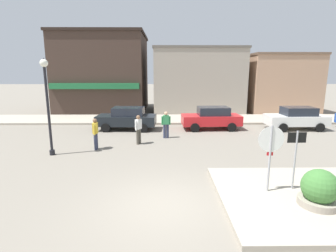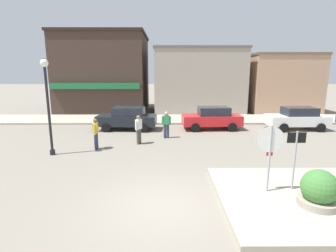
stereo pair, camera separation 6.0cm
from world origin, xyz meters
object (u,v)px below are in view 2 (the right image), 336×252
object	(u,v)px
pedestrian_crossing_far	(139,129)
parked_car_second	(212,118)
one_way_sign	(295,154)
planter	(319,192)
stop_sign	(270,150)
parked_car_nearest	(128,118)
parked_car_third	(297,118)
lamp_post	(47,93)
pedestrian_kerb_side	(166,124)
pedestrian_crossing_near	(96,133)

from	to	relation	value
pedestrian_crossing_far	parked_car_second	bearing A→B (deg)	38.98
parked_car_second	one_way_sign	bearing A→B (deg)	-84.38
planter	stop_sign	bearing A→B (deg)	138.72
parked_car_nearest	parked_car_third	world-z (taller)	same
lamp_post	parked_car_second	distance (m)	10.58
planter	pedestrian_kerb_side	bearing A→B (deg)	117.13
lamp_post	stop_sign	bearing A→B (deg)	-26.13
one_way_sign	pedestrian_crossing_far	bearing A→B (deg)	132.99
stop_sign	parked_car_second	size ratio (longest dim) A/B	0.56
lamp_post	pedestrian_crossing_near	xyz separation A→B (m)	(1.88, 0.92, -2.09)
stop_sign	planter	xyz separation A→B (m)	(1.09, -0.96, -0.96)
parked_car_third	parked_car_nearest	bearing A→B (deg)	179.81
planter	pedestrian_crossing_far	xyz separation A→B (m)	(-5.86, 7.16, 0.31)
parked_car_second	parked_car_third	xyz separation A→B (m)	(5.85, -0.13, 0.00)
stop_sign	parked_car_second	xyz separation A→B (m)	(-0.09, 9.98, -0.71)
parked_car_nearest	pedestrian_kerb_side	world-z (taller)	pedestrian_kerb_side
parked_car_nearest	pedestrian_crossing_near	size ratio (longest dim) A/B	2.53
planter	pedestrian_crossing_far	size ratio (longest dim) A/B	0.76
parked_car_nearest	pedestrian_crossing_far	xyz separation A→B (m)	(1.16, -3.70, 0.06)
planter	lamp_post	size ratio (longest dim) A/B	0.27
lamp_post	pedestrian_kerb_side	xyz separation A→B (m)	(5.49, 3.23, -2.09)
pedestrian_crossing_near	pedestrian_crossing_far	bearing A→B (deg)	25.33
stop_sign	one_way_sign	world-z (taller)	stop_sign
pedestrian_crossing_far	pedestrian_crossing_near	bearing A→B (deg)	-154.67
one_way_sign	pedestrian_crossing_far	xyz separation A→B (m)	(-5.64, 6.05, -0.46)
lamp_post	planter	bearing A→B (deg)	-28.09
lamp_post	parked_car_second	world-z (taller)	lamp_post
parked_car_nearest	pedestrian_crossing_near	world-z (taller)	pedestrian_crossing_near
pedestrian_crossing_far	pedestrian_kerb_side	distance (m)	2.01
one_way_sign	pedestrian_kerb_side	distance (m)	8.46
parked_car_nearest	pedestrian_kerb_side	bearing A→B (deg)	-41.68
planter	pedestrian_kerb_side	world-z (taller)	pedestrian_kerb_side
one_way_sign	lamp_post	world-z (taller)	lamp_post
parked_car_third	pedestrian_crossing_near	size ratio (longest dim) A/B	2.50
stop_sign	pedestrian_kerb_side	world-z (taller)	stop_sign
one_way_sign	pedestrian_kerb_side	size ratio (longest dim) A/B	1.30
stop_sign	parked_car_third	size ratio (longest dim) A/B	0.57
parked_car_second	pedestrian_kerb_side	world-z (taller)	pedestrian_kerb_side
pedestrian_crossing_far	pedestrian_kerb_side	bearing A→B (deg)	41.01
one_way_sign	planter	xyz separation A→B (m)	(0.21, -1.10, -0.77)
parked_car_second	pedestrian_kerb_side	bearing A→B (deg)	-142.04
parked_car_third	pedestrian_kerb_side	size ratio (longest dim) A/B	2.50
stop_sign	planter	bearing A→B (deg)	-41.28
stop_sign	one_way_sign	distance (m)	0.91
planter	parked_car_nearest	bearing A→B (deg)	122.87
parked_car_second	pedestrian_crossing_near	size ratio (longest dim) A/B	2.53
pedestrian_crossing_far	stop_sign	bearing A→B (deg)	-52.45
one_way_sign	pedestrian_crossing_far	size ratio (longest dim) A/B	1.30
one_way_sign	parked_car_nearest	size ratio (longest dim) A/B	0.51
parked_car_second	parked_car_third	world-z (taller)	same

